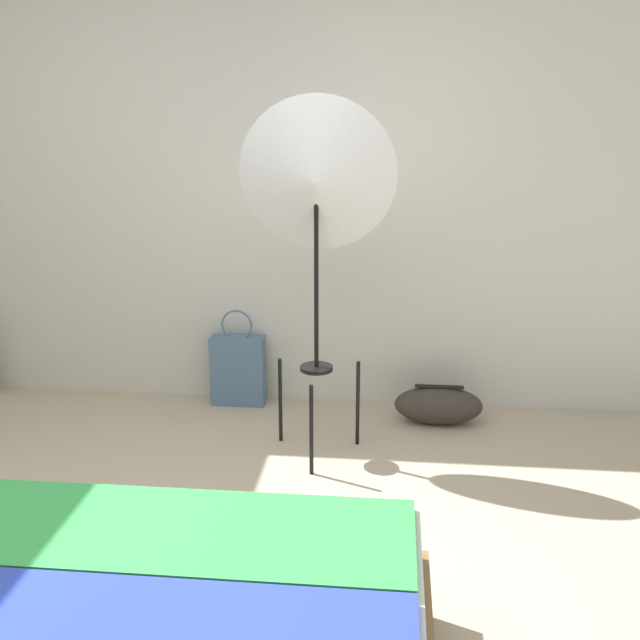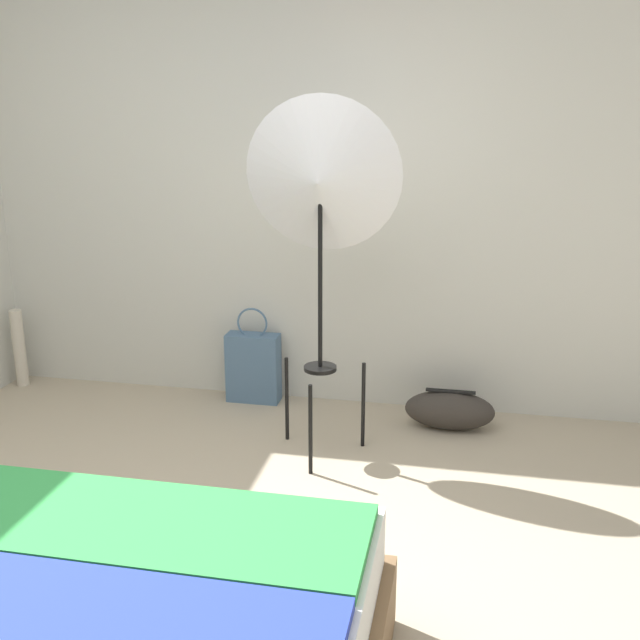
# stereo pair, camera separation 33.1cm
# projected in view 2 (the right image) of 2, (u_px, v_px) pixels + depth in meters

# --- Properties ---
(ground_plane) EXTENTS (14.00, 14.00, 0.00)m
(ground_plane) POSITION_uv_depth(u_px,v_px,m) (98.00, 628.00, 2.57)
(ground_plane) COLOR tan
(wall_back) EXTENTS (8.00, 0.05, 2.60)m
(wall_back) POSITION_uv_depth(u_px,v_px,m) (263.00, 181.00, 4.28)
(wall_back) COLOR beige
(wall_back) RESTS_ON ground_plane
(photo_umbrella) EXTENTS (0.76, 0.39, 1.78)m
(photo_umbrella) POSITION_uv_depth(u_px,v_px,m) (320.00, 183.00, 3.47)
(photo_umbrella) COLOR black
(photo_umbrella) RESTS_ON ground_plane
(tote_bag) EXTENTS (0.32, 0.13, 0.58)m
(tote_bag) POSITION_uv_depth(u_px,v_px,m) (253.00, 367.00, 4.47)
(tote_bag) COLOR slate
(tote_bag) RESTS_ON ground_plane
(duffel_bag) EXTENTS (0.49, 0.22, 0.22)m
(duffel_bag) POSITION_uv_depth(u_px,v_px,m) (450.00, 410.00, 4.11)
(duffel_bag) COLOR #332D28
(duffel_bag) RESTS_ON ground_plane
(paper_roll) EXTENTS (0.08, 0.08, 0.49)m
(paper_roll) POSITION_uv_depth(u_px,v_px,m) (19.00, 348.00, 4.70)
(paper_roll) COLOR beige
(paper_roll) RESTS_ON ground_plane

